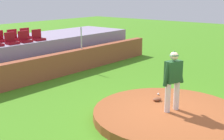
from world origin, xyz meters
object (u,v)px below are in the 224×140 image
at_px(stadium_chair_5, 0,38).
at_px(stadium_chair_7, 26,35).
at_px(baseball, 158,94).
at_px(stadium_chair_1, 11,40).
at_px(stadium_chair_2, 25,39).
at_px(pitcher, 173,77).
at_px(fielding_glove, 157,99).
at_px(stadium_chair_3, 38,37).
at_px(stadium_chair_6, 13,37).

distance_m(stadium_chair_5, stadium_chair_7, 1.40).
distance_m(baseball, stadium_chair_1, 6.84).
xyz_separation_m(stadium_chair_2, stadium_chair_5, (-0.67, 0.95, 0.00)).
bearing_deg(pitcher, stadium_chair_5, 110.31).
height_order(baseball, stadium_chair_5, stadium_chair_5).
height_order(pitcher, stadium_chair_7, pitcher).
distance_m(baseball, fielding_glove, 0.60).
bearing_deg(pitcher, stadium_chair_1, 110.63).
bearing_deg(fielding_glove, stadium_chair_2, 117.68).
bearing_deg(stadium_chair_5, stadium_chair_2, 125.27).
bearing_deg(stadium_chair_2, stadium_chair_3, 179.85).
bearing_deg(stadium_chair_5, stadium_chair_7, 179.33).
xyz_separation_m(stadium_chair_1, stadium_chair_3, (1.40, -0.02, 0.00)).
bearing_deg(fielding_glove, stadium_chair_3, 111.55).
height_order(pitcher, stadium_chair_1, pitcher).
bearing_deg(stadium_chair_7, pitcher, 83.42).
bearing_deg(stadium_chair_7, fielding_glove, 86.03).
relative_size(baseball, stadium_chair_2, 0.15).
bearing_deg(stadium_chair_7, stadium_chair_3, 90.24).
distance_m(baseball, stadium_chair_2, 6.72).
bearing_deg(stadium_chair_2, stadium_chair_7, -128.05).
xyz_separation_m(pitcher, fielding_glove, (0.44, 0.76, -1.00)).
height_order(baseball, stadium_chair_7, stadium_chair_7).
relative_size(fielding_glove, stadium_chair_6, 0.60).
height_order(stadium_chair_2, stadium_chair_7, same).
relative_size(pitcher, fielding_glove, 6.04).
xyz_separation_m(stadium_chair_1, stadium_chair_5, (-0.00, 0.93, 0.00)).
bearing_deg(stadium_chair_1, stadium_chair_2, 178.67).
distance_m(stadium_chair_1, stadium_chair_7, 1.67).
distance_m(stadium_chair_1, stadium_chair_3, 1.40).
bearing_deg(fielding_glove, stadium_chair_6, 117.41).
distance_m(stadium_chair_2, stadium_chair_5, 1.16).
bearing_deg(baseball, pitcher, -133.19).
height_order(baseball, stadium_chair_1, stadium_chair_1).
xyz_separation_m(pitcher, baseball, (0.98, 1.04, -1.01)).
relative_size(stadium_chair_3, stadium_chair_6, 1.00).
xyz_separation_m(pitcher, stadium_chair_2, (0.25, 7.57, 0.38)).
xyz_separation_m(stadium_chair_3, stadium_chair_7, (-0.00, 0.93, 0.00)).
distance_m(fielding_glove, stadium_chair_7, 7.89).
bearing_deg(fielding_glove, stadium_chair_7, 112.12).
height_order(pitcher, stadium_chair_5, pitcher).
xyz_separation_m(stadium_chair_1, stadium_chair_7, (1.39, 0.91, 0.00)).
height_order(baseball, stadium_chair_3, stadium_chair_3).
relative_size(stadium_chair_1, stadium_chair_7, 1.00).
relative_size(stadium_chair_5, stadium_chair_6, 1.00).
relative_size(pitcher, baseball, 24.47).
bearing_deg(pitcher, baseball, 64.34).
bearing_deg(pitcher, fielding_glove, 77.15).
distance_m(stadium_chair_5, stadium_chair_6, 0.68).
relative_size(stadium_chair_1, stadium_chair_2, 1.00).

